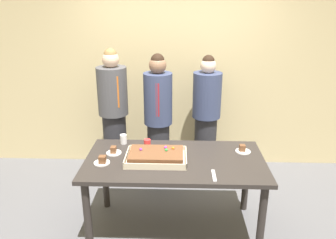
{
  "coord_description": "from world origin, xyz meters",
  "views": [
    {
      "loc": [
        0.04,
        -2.88,
        2.25
      ],
      "look_at": [
        -0.07,
        0.15,
        1.15
      ],
      "focal_mm": 35.68,
      "sensor_mm": 36.0,
      "label": 1
    }
  ],
  "objects_px": {
    "party_table": "(175,168)",
    "drink_cup_middle": "(147,144)",
    "plated_slice_near_left": "(114,151)",
    "cake_server_utensil": "(214,176)",
    "person_serving_front": "(158,120)",
    "sheet_cake": "(156,156)",
    "plated_slice_near_right": "(102,161)",
    "drink_cup_nearest": "(123,139)",
    "person_green_shirt_behind": "(206,116)",
    "person_striped_tie_right": "(114,116)",
    "plated_slice_far_left": "(243,150)"
  },
  "relations": [
    {
      "from": "plated_slice_near_left",
      "to": "drink_cup_middle",
      "type": "xyz_separation_m",
      "value": [
        0.32,
        0.13,
        0.03
      ]
    },
    {
      "from": "person_green_shirt_behind",
      "to": "sheet_cake",
      "type": "bearing_deg",
      "value": 0.01
    },
    {
      "from": "plated_slice_near_right",
      "to": "cake_server_utensil",
      "type": "relative_size",
      "value": 0.75
    },
    {
      "from": "plated_slice_far_left",
      "to": "cake_server_utensil",
      "type": "distance_m",
      "value": 0.6
    },
    {
      "from": "party_table",
      "to": "drink_cup_middle",
      "type": "distance_m",
      "value": 0.4
    },
    {
      "from": "plated_slice_far_left",
      "to": "plated_slice_near_left",
      "type": "bearing_deg",
      "value": -176.27
    },
    {
      "from": "sheet_cake",
      "to": "cake_server_utensil",
      "type": "xyz_separation_m",
      "value": [
        0.52,
        -0.29,
        -0.04
      ]
    },
    {
      "from": "plated_slice_near_left",
      "to": "drink_cup_nearest",
      "type": "height_order",
      "value": "drink_cup_nearest"
    },
    {
      "from": "party_table",
      "to": "person_green_shirt_behind",
      "type": "relative_size",
      "value": 1.07
    },
    {
      "from": "plated_slice_near_left",
      "to": "person_striped_tie_right",
      "type": "distance_m",
      "value": 0.91
    },
    {
      "from": "drink_cup_middle",
      "to": "person_striped_tie_right",
      "type": "distance_m",
      "value": 0.91
    },
    {
      "from": "person_striped_tie_right",
      "to": "party_table",
      "type": "bearing_deg",
      "value": 7.51
    },
    {
      "from": "drink_cup_middle",
      "to": "plated_slice_near_right",
      "type": "bearing_deg",
      "value": -138.45
    },
    {
      "from": "plated_slice_near_left",
      "to": "party_table",
      "type": "bearing_deg",
      "value": -9.81
    },
    {
      "from": "party_table",
      "to": "person_green_shirt_behind",
      "type": "distance_m",
      "value": 1.24
    },
    {
      "from": "drink_cup_nearest",
      "to": "cake_server_utensil",
      "type": "relative_size",
      "value": 0.5
    },
    {
      "from": "plated_slice_far_left",
      "to": "drink_cup_middle",
      "type": "xyz_separation_m",
      "value": [
        -0.97,
        0.04,
        0.03
      ]
    },
    {
      "from": "drink_cup_nearest",
      "to": "person_serving_front",
      "type": "relative_size",
      "value": 0.06
    },
    {
      "from": "drink_cup_nearest",
      "to": "person_green_shirt_behind",
      "type": "height_order",
      "value": "person_green_shirt_behind"
    },
    {
      "from": "plated_slice_near_right",
      "to": "person_striped_tie_right",
      "type": "distance_m",
      "value": 1.12
    },
    {
      "from": "person_green_shirt_behind",
      "to": "plated_slice_near_right",
      "type": "bearing_deg",
      "value": -14.38
    },
    {
      "from": "plated_slice_near_left",
      "to": "person_striped_tie_right",
      "type": "relative_size",
      "value": 0.09
    },
    {
      "from": "plated_slice_near_left",
      "to": "plated_slice_near_right",
      "type": "relative_size",
      "value": 1.0
    },
    {
      "from": "sheet_cake",
      "to": "drink_cup_nearest",
      "type": "relative_size",
      "value": 5.77
    },
    {
      "from": "party_table",
      "to": "plated_slice_near_right",
      "type": "relative_size",
      "value": 11.48
    },
    {
      "from": "person_striped_tie_right",
      "to": "plated_slice_far_left",
      "type": "bearing_deg",
      "value": 30.63
    },
    {
      "from": "person_striped_tie_right",
      "to": "person_green_shirt_behind",
      "type": "bearing_deg",
      "value": 68.12
    },
    {
      "from": "sheet_cake",
      "to": "drink_cup_nearest",
      "type": "bearing_deg",
      "value": 134.92
    },
    {
      "from": "plated_slice_near_left",
      "to": "person_green_shirt_behind",
      "type": "height_order",
      "value": "person_green_shirt_behind"
    },
    {
      "from": "sheet_cake",
      "to": "person_serving_front",
      "type": "bearing_deg",
      "value": 92.47
    },
    {
      "from": "person_green_shirt_behind",
      "to": "person_striped_tie_right",
      "type": "relative_size",
      "value": 0.94
    },
    {
      "from": "plated_slice_near_left",
      "to": "plated_slice_far_left",
      "type": "distance_m",
      "value": 1.29
    },
    {
      "from": "party_table",
      "to": "drink_cup_middle",
      "type": "height_order",
      "value": "drink_cup_middle"
    },
    {
      "from": "person_striped_tie_right",
      "to": "drink_cup_nearest",
      "type": "bearing_deg",
      "value": -11.23
    },
    {
      "from": "cake_server_utensil",
      "to": "person_serving_front",
      "type": "distance_m",
      "value": 1.36
    },
    {
      "from": "plated_slice_far_left",
      "to": "person_green_shirt_behind",
      "type": "distance_m",
      "value": 1.02
    },
    {
      "from": "party_table",
      "to": "plated_slice_near_right",
      "type": "xyz_separation_m",
      "value": [
        -0.68,
        -0.11,
        0.12
      ]
    },
    {
      "from": "plated_slice_near_right",
      "to": "sheet_cake",
      "type": "bearing_deg",
      "value": 10.22
    },
    {
      "from": "sheet_cake",
      "to": "cake_server_utensil",
      "type": "height_order",
      "value": "sheet_cake"
    },
    {
      "from": "drink_cup_middle",
      "to": "cake_server_utensil",
      "type": "bearing_deg",
      "value": -40.79
    },
    {
      "from": "drink_cup_nearest",
      "to": "drink_cup_middle",
      "type": "relative_size",
      "value": 1.0
    },
    {
      "from": "sheet_cake",
      "to": "plated_slice_near_right",
      "type": "xyz_separation_m",
      "value": [
        -0.5,
        -0.09,
        -0.01
      ]
    },
    {
      "from": "drink_cup_nearest",
      "to": "cake_server_utensil",
      "type": "bearing_deg",
      "value": -36.51
    },
    {
      "from": "sheet_cake",
      "to": "plated_slice_near_left",
      "type": "height_order",
      "value": "sheet_cake"
    },
    {
      "from": "person_green_shirt_behind",
      "to": "drink_cup_middle",
      "type": "bearing_deg",
      "value": -10.36
    },
    {
      "from": "sheet_cake",
      "to": "person_serving_front",
      "type": "relative_size",
      "value": 0.35
    },
    {
      "from": "person_serving_front",
      "to": "person_striped_tie_right",
      "type": "distance_m",
      "value": 0.56
    },
    {
      "from": "drink_cup_middle",
      "to": "drink_cup_nearest",
      "type": "bearing_deg",
      "value": 155.85
    },
    {
      "from": "party_table",
      "to": "person_green_shirt_behind",
      "type": "height_order",
      "value": "person_green_shirt_behind"
    },
    {
      "from": "plated_slice_near_left",
      "to": "plated_slice_near_right",
      "type": "height_order",
      "value": "plated_slice_near_right"
    }
  ]
}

